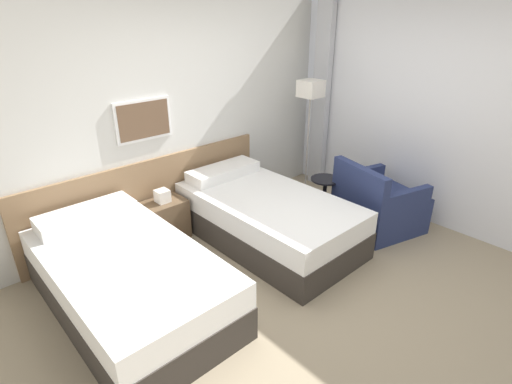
{
  "coord_description": "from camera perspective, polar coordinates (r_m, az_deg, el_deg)",
  "views": [
    {
      "loc": [
        -2.45,
        -1.93,
        2.41
      ],
      "look_at": [
        0.07,
        0.83,
        0.7
      ],
      "focal_mm": 28.0,
      "sensor_mm": 36.0,
      "label": 1
    }
  ],
  "objects": [
    {
      "name": "ground_plane",
      "position": [
        3.95,
        7.53,
        -13.28
      ],
      "size": [
        16.0,
        16.0,
        0.0
      ],
      "primitive_type": "plane",
      "color": "gray"
    },
    {
      "name": "wall_headboard",
      "position": [
        4.73,
        -10.66,
        10.58
      ],
      "size": [
        10.0,
        0.1,
        2.7
      ],
      "color": "silver",
      "rests_on": "ground_plane"
    },
    {
      "name": "wall_window",
      "position": [
        5.03,
        26.21,
        9.86
      ],
      "size": [
        0.21,
        4.45,
        2.7
      ],
      "color": "white",
      "rests_on": "ground_plane"
    },
    {
      "name": "bed_near_door",
      "position": [
        3.71,
        -17.81,
        -11.78
      ],
      "size": [
        1.13,
        2.05,
        0.68
      ],
      "color": "#332D28",
      "rests_on": "ground_plane"
    },
    {
      "name": "bed_near_window",
      "position": [
        4.5,
        1.56,
        -3.64
      ],
      "size": [
        1.13,
        2.05,
        0.68
      ],
      "color": "#332D28",
      "rests_on": "ground_plane"
    },
    {
      "name": "nightstand",
      "position": [
        4.65,
        -12.88,
        -3.82
      ],
      "size": [
        0.47,
        0.34,
        0.61
      ],
      "color": "brown",
      "rests_on": "ground_plane"
    },
    {
      "name": "floor_lamp",
      "position": [
        5.28,
        7.74,
        13.06
      ],
      "size": [
        0.27,
        0.27,
        1.6
      ],
      "color": "#9E9993",
      "rests_on": "ground_plane"
    },
    {
      "name": "side_table",
      "position": [
        5.06,
        9.79,
        0.21
      ],
      "size": [
        0.37,
        0.37,
        0.51
      ],
      "color": "black",
      "rests_on": "ground_plane"
    },
    {
      "name": "armchair",
      "position": [
        4.97,
        16.98,
        -1.93
      ],
      "size": [
        1.01,
        1.02,
        0.83
      ],
      "rotation": [
        0.0,
        0.0,
        1.3
      ],
      "color": "navy",
      "rests_on": "ground_plane"
    }
  ]
}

